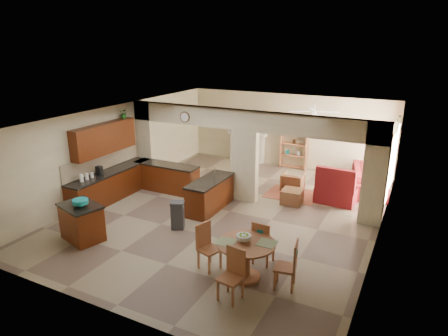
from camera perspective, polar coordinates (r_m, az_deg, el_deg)
The scene contains 39 objects.
floor at distance 11.63m, azimuth 0.86°, elevation -6.21°, with size 10.00×10.00×0.00m, color #82735A.
ceiling at distance 10.79m, azimuth 0.93°, elevation 7.49°, with size 10.00×10.00×0.00m, color white.
wall_back at distance 15.63m, azimuth 9.04°, elevation 5.31°, with size 8.00×8.00×0.00m, color beige.
wall_front at distance 7.32m, azimuth -16.93°, elevation -10.20°, with size 8.00×8.00×0.00m, color beige.
wall_left at distance 13.31m, azimuth -14.77°, elevation 2.73°, with size 10.00×10.00×0.00m, color beige.
wall_right at distance 10.13m, azimuth 21.69°, elevation -2.74°, with size 10.00×10.00×0.00m, color beige.
partition_left_pier at distance 13.86m, azimuth -11.12°, elevation 3.58°, with size 0.60×0.25×2.80m, color beige.
partition_center_pier at distance 12.08m, azimuth 2.98°, elevation 0.30°, with size 0.80×0.25×2.20m, color beige.
partition_right_pier at distance 11.10m, azimuth 20.72°, elevation -0.87°, with size 0.60×0.25×2.80m, color beige.
partition_header at distance 11.74m, azimuth 3.09°, elevation 6.83°, with size 8.00×0.25×0.60m, color beige.
kitchen_counter at distance 12.94m, azimuth -12.70°, elevation -1.90°, with size 2.52×3.29×1.48m.
upper_cabinets at distance 12.50m, azimuth -16.74°, elevation 4.05°, with size 0.35×2.40×0.90m, color #421707.
peninsula at distance 11.61m, azimuth -2.03°, elevation -3.80°, with size 0.70×1.85×0.91m.
wall_clock at distance 12.55m, azimuth -5.63°, elevation 7.26°, with size 0.34×0.34×0.03m, color #4F341A.
rug at distance 13.03m, azimuth 9.73°, elevation -3.72°, with size 1.60×1.30×0.01m, color #9C4838.
fireplace at distance 16.21m, azimuth 3.34°, elevation 3.09°, with size 1.60×0.35×1.20m.
shelving_unit at distance 15.47m, azimuth 9.97°, elevation 3.23°, with size 1.00×0.32×1.80m, color #985834.
window_a at distance 12.37m, azimuth 22.60°, elevation -0.19°, with size 0.02×0.90×1.90m, color white.
window_b at distance 14.01m, azimuth 23.25°, elevation 1.74°, with size 0.02×0.90×1.90m, color white.
glazed_door at distance 13.23m, azimuth 22.87°, elevation 0.22°, with size 0.02×0.70×2.10m, color white.
drape_a_left at distance 11.80m, azimuth 22.14°, elevation -0.97°, with size 0.10×0.28×2.30m, color #47261C.
drape_a_right at distance 12.95m, azimuth 22.68°, elevation 0.57°, with size 0.10×0.28×2.30m, color #47261C.
drape_b_left at distance 13.43m, azimuth 22.87°, elevation 1.14°, with size 0.10×0.28×2.30m, color #47261C.
drape_b_right at distance 14.59m, azimuth 23.29°, elevation 2.34°, with size 0.10×0.28×2.30m, color #47261C.
ceiling_fan at distance 13.11m, azimuth 12.78°, elevation 7.85°, with size 1.00×1.00×0.10m, color white.
kitchen_island at distance 10.51m, azimuth -19.64°, elevation -7.28°, with size 1.23×1.03×0.92m.
teal_bowl at distance 10.21m, azimuth -19.82°, elevation -4.72°, with size 0.38×0.38×0.18m, color #138285.
trash_can at distance 10.57m, azimuth -6.64°, elevation -6.86°, with size 0.32×0.28×0.69m, color #2D2D2F.
dining_table at distance 8.38m, azimuth 3.16°, elevation -12.31°, with size 1.21×1.21×0.82m.
fruit_bowl at distance 8.26m, azimuth 2.83°, elevation -9.90°, with size 0.30×0.30×0.16m, color #7EBE28.
sofa at distance 13.98m, azimuth 20.01°, elevation -1.48°, with size 0.99×2.52×0.74m, color maroon.
chaise at distance 12.72m, azimuth 15.75°, elevation -3.61°, with size 1.17×0.96×0.47m, color maroon.
armchair at distance 13.18m, azimuth 9.82°, elevation -2.02°, with size 0.68×0.70×0.64m, color maroon.
ottoman at distance 12.27m, azimuth 9.69°, elevation -4.05°, with size 0.60×0.60×0.44m, color maroon.
plant at distance 13.07m, azimuth -14.10°, elevation 7.62°, with size 0.30×0.26×0.33m, color #144B14.
chair_north at distance 8.87m, azimuth 5.48°, elevation -10.42°, with size 0.44×0.44×1.02m.
chair_east at distance 8.16m, azimuth 9.38°, elevation -13.32°, with size 0.49×0.49×1.02m.
chair_south at distance 7.81m, azimuth 1.29°, elevation -14.63°, with size 0.47×0.47×1.02m.
chair_west at distance 8.75m, azimuth -2.49°, elevation -10.79°, with size 0.53×0.53×1.02m.
Camera 1 is at (4.66, -9.53, 4.75)m, focal length 32.00 mm.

